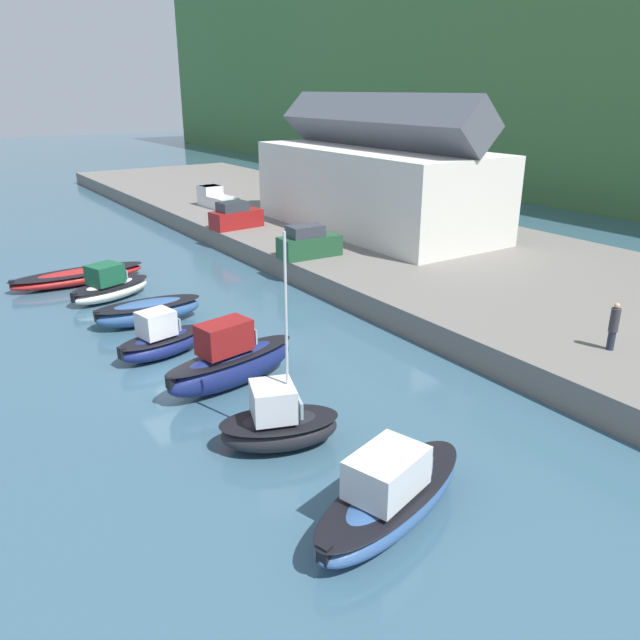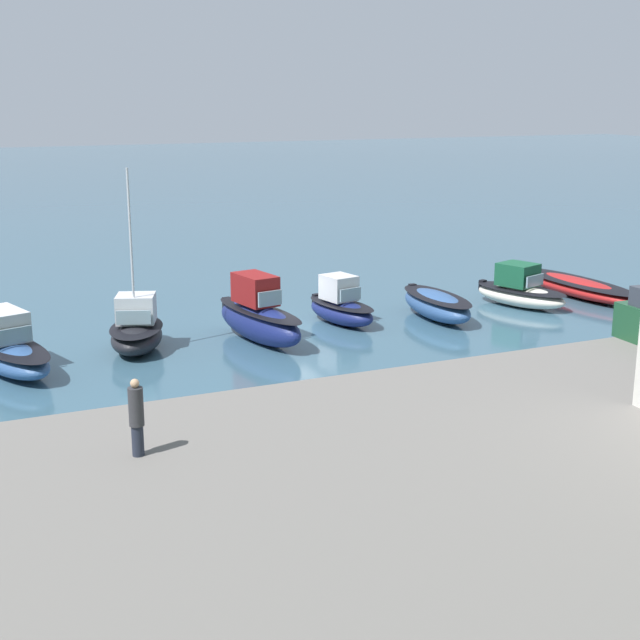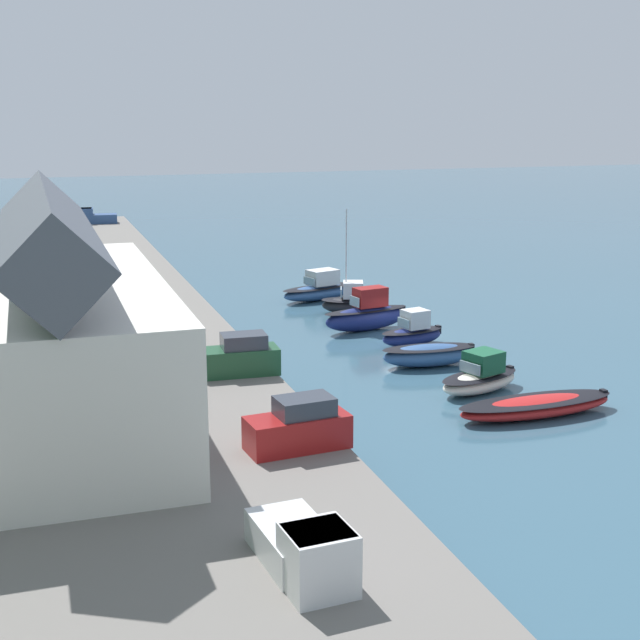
{
  "view_description": "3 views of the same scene",
  "coord_description": "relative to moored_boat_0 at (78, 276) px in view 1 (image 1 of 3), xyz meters",
  "views": [
    {
      "loc": [
        24.7,
        -8.6,
        12.14
      ],
      "look_at": [
        2.39,
        6.37,
        2.12
      ],
      "focal_mm": 35.0,
      "sensor_mm": 36.0,
      "label": 1
    },
    {
      "loc": [
        15.55,
        38.06,
        10.77
      ],
      "look_at": [
        1.13,
        5.83,
        1.79
      ],
      "focal_mm": 50.0,
      "sensor_mm": 36.0,
      "label": 2
    },
    {
      "loc": [
        -53.76,
        23.62,
        14.92
      ],
      "look_at": [
        -2.57,
        6.83,
        2.2
      ],
      "focal_mm": 50.0,
      "sensor_mm": 36.0,
      "label": 3
    }
  ],
  "objects": [
    {
      "name": "pickup_truck_1",
      "position": [
        -13.81,
        16.37,
        1.73
      ],
      "size": [
        4.87,
        2.33,
        1.9
      ],
      "rotation": [
        0.0,
        0.0,
        1.65
      ],
      "color": "silver",
      "rests_on": "quay_promenade"
    },
    {
      "name": "moored_boat_0",
      "position": [
        0.0,
        0.0,
        0.0
      ],
      "size": [
        2.71,
        8.71,
        0.93
      ],
      "rotation": [
        0.0,
        0.0,
        0.03
      ],
      "color": "red",
      "rests_on": "ground_plane"
    },
    {
      "name": "moored_boat_4",
      "position": [
        19.24,
        1.66,
        0.62
      ],
      "size": [
        2.89,
        6.67,
        3.01
      ],
      "rotation": [
        0.0,
        0.0,
        0.18
      ],
      "color": "navy",
      "rests_on": "ground_plane"
    },
    {
      "name": "moored_boat_1",
      "position": [
        4.4,
        0.78,
        0.29
      ],
      "size": [
        3.82,
        5.71,
        2.23
      ],
      "rotation": [
        0.0,
        0.0,
        0.34
      ],
      "color": "white",
      "rests_on": "ground_plane"
    },
    {
      "name": "person_on_quay",
      "position": [
        27.86,
        15.75,
        2.01
      ],
      "size": [
        0.4,
        0.4,
        2.14
      ],
      "color": "#232838",
      "rests_on": "quay_promenade"
    },
    {
      "name": "parked_car_0",
      "position": [
        7.08,
        13.51,
        1.83
      ],
      "size": [
        2.0,
        4.28,
        2.16
      ],
      "rotation": [
        0.0,
        0.0,
        -0.05
      ],
      "color": "#1E4C2D",
      "rests_on": "quay_promenade"
    },
    {
      "name": "quay_promenade",
      "position": [
        16.92,
        22.46,
        0.21
      ],
      "size": [
        129.61,
        21.7,
        1.42
      ],
      "color": "slate",
      "rests_on": "ground_plane"
    },
    {
      "name": "moored_boat_5",
      "position": [
        24.57,
        0.91,
        0.39
      ],
      "size": [
        3.55,
        4.81,
        7.85
      ],
      "rotation": [
        0.0,
        0.0,
        -0.34
      ],
      "color": "black",
      "rests_on": "ground_plane"
    },
    {
      "name": "harbor_clubhouse",
      "position": [
        2.49,
        22.79,
        4.73
      ],
      "size": [
        21.41,
        9.44,
        10.42
      ],
      "color": "silver",
      "rests_on": "quay_promenade"
    },
    {
      "name": "parked_car_1",
      "position": [
        -3.99,
        13.6,
        1.83
      ],
      "size": [
        2.2,
        4.35,
        2.16
      ],
      "rotation": [
        0.0,
        0.0,
        0.1
      ],
      "color": "maroon",
      "rests_on": "quay_promenade"
    },
    {
      "name": "ground_plane",
      "position": [
        16.92,
        -0.15,
        -0.5
      ],
      "size": [
        320.0,
        320.0,
        0.0
      ],
      "primitive_type": "plane",
      "color": "#385B70"
    },
    {
      "name": "moored_boat_3",
      "position": [
        14.53,
        0.29,
        0.34
      ],
      "size": [
        2.66,
        4.77,
        2.34
      ],
      "rotation": [
        0.0,
        0.0,
        0.2
      ],
      "color": "navy",
      "rests_on": "ground_plane"
    },
    {
      "name": "moored_boat_6",
      "position": [
        30.01,
        1.55,
        0.38
      ],
      "size": [
        4.12,
        7.18,
        2.43
      ],
      "rotation": [
        0.0,
        0.0,
        0.29
      ],
      "color": "#33568E",
      "rests_on": "ground_plane"
    },
    {
      "name": "moored_boat_2",
      "position": [
        9.79,
        1.32,
        0.2
      ],
      "size": [
        2.49,
        5.95,
        1.32
      ],
      "rotation": [
        0.0,
        0.0,
        -0.06
      ],
      "color": "#33568E",
      "rests_on": "ground_plane"
    }
  ]
}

